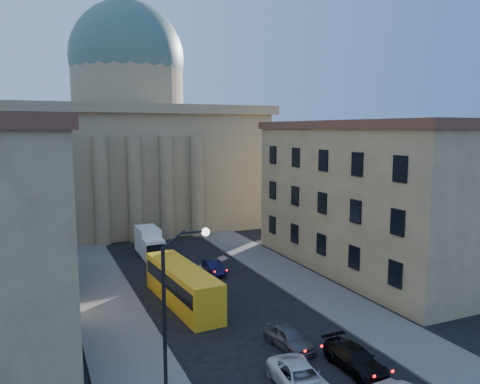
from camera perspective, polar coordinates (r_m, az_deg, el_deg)
name	(u,v)px	position (r m, az deg, el deg)	size (l,w,h in m)	color
sidewalk_left	(116,325)	(35.75, -14.89, -15.37)	(5.00, 60.00, 0.15)	#5B5853
sidewalk_right	(318,291)	(41.57, 9.47, -11.87)	(5.00, 60.00, 0.15)	#5B5853
church	(130,143)	(71.33, -13.22, 5.90)	(68.02, 28.76, 36.60)	#867252
building_right	(370,195)	(47.91, 15.56, -0.36)	(11.60, 26.60, 14.70)	tan
street_lamp	(174,298)	(25.01, -8.05, -12.64)	(2.62, 0.44, 8.83)	black
car_left_mid	(301,379)	(27.08, 7.42, -21.67)	(2.29, 4.97, 1.38)	silver
car_right_mid	(355,359)	(29.61, 13.88, -19.15)	(1.90, 4.68, 1.36)	black
car_right_far	(289,338)	(31.47, 6.01, -17.25)	(1.62, 4.04, 1.38)	#4D4C51
car_right_distant	(213,267)	(45.87, -3.26, -9.13)	(1.36, 3.91, 1.29)	black
city_bus	(182,284)	(38.18, -7.04, -11.11)	(3.34, 11.08, 3.08)	yellow
box_truck	(150,243)	(52.73, -10.96, -6.12)	(2.25, 5.55, 3.04)	white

